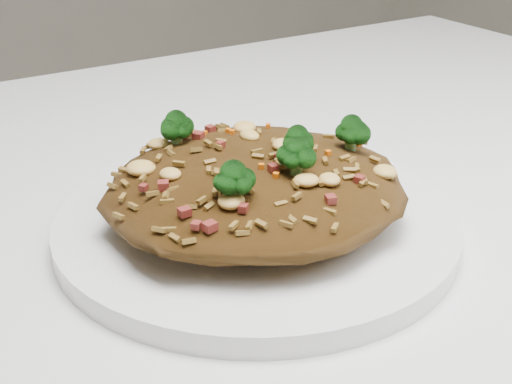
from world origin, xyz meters
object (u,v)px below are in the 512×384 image
Objects in this scene: dining_table at (191,355)px; fork at (293,163)px; fried_rice at (256,175)px; plate at (256,223)px.

fork reaches higher than dining_table.
fried_rice reaches higher than dining_table.
dining_table is 6.33× the size of fried_rice.
plate is at bearing -20.47° from dining_table.
fried_rice is 1.49× the size of fork.
plate is 0.03m from fried_rice.
plate is 0.08m from fork.
dining_table is at bearing -115.60° from fork.
plate is 1.33× the size of fried_rice.
dining_table is at bearing 159.53° from plate.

